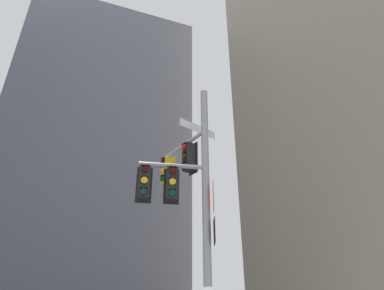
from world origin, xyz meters
The scene contains 2 objects.
building_mid_block centered at (-2.42, 27.55, 16.68)m, with size 17.58×17.58×33.36m, color slate.
signal_pole_assembly centered at (-0.47, 0.50, 5.24)m, with size 2.66×2.97×8.85m.
Camera 1 is at (-3.64, -8.81, 1.81)m, focal length 31.01 mm.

